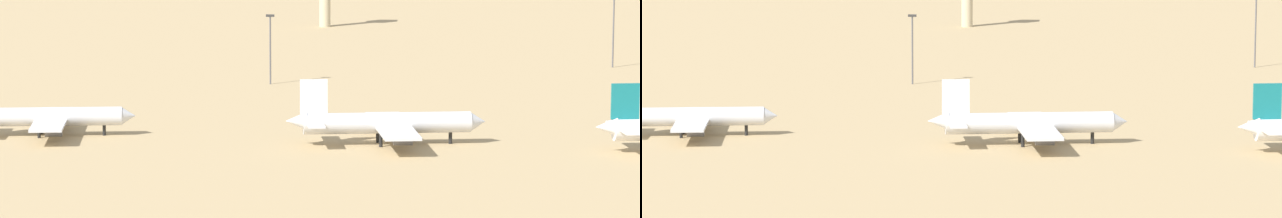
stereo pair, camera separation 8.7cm
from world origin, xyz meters
TOP-DOWN VIEW (x-y plane):
  - ground at (0.00, 0.00)m, footprint 4000.00×4000.00m
  - parked_jet_navy_3 at (-58.87, 0.83)m, footprint 31.81×27.04m
  - parked_jet_white_4 at (1.59, -3.30)m, footprint 34.71×29.58m
  - light_pole_west at (-26.63, 72.03)m, footprint 1.80×0.50m
  - light_pole_mid at (49.08, 107.17)m, footprint 1.80×0.50m

SIDE VIEW (x-z plane):
  - ground at x=0.00m, z-range 0.00..0.00m
  - parked_jet_navy_3 at x=-58.87m, z-range -1.81..8.71m
  - parked_jet_white_4 at x=1.59m, z-range -1.98..9.51m
  - light_pole_west at x=-26.63m, z-range 1.20..16.25m
  - light_pole_mid at x=49.08m, z-range 1.23..18.59m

